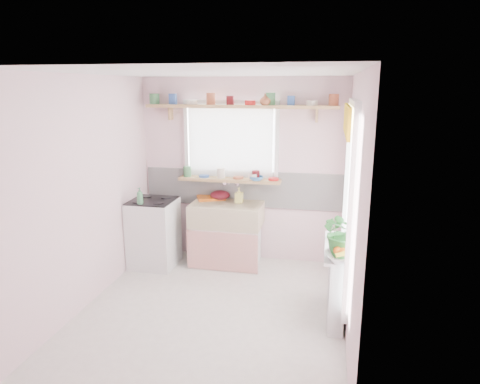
# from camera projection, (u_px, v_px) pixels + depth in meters

# --- Properties ---
(room) EXTENTS (3.20, 3.20, 3.20)m
(room) POSITION_uv_depth(u_px,v_px,m) (285.00, 174.00, 5.00)
(room) COLOR silver
(room) RESTS_ON ground
(sink_unit) EXTENTS (0.95, 0.65, 1.11)m
(sink_unit) POSITION_uv_depth(u_px,v_px,m) (227.00, 234.00, 5.80)
(sink_unit) COLOR white
(sink_unit) RESTS_ON ground
(cooker) EXTENTS (0.58, 0.58, 0.93)m
(cooker) POSITION_uv_depth(u_px,v_px,m) (154.00, 233.00, 5.75)
(cooker) COLOR white
(cooker) RESTS_ON ground
(radiator_ledge) EXTENTS (0.22, 0.95, 0.78)m
(radiator_ledge) POSITION_uv_depth(u_px,v_px,m) (336.00, 280.00, 4.48)
(radiator_ledge) COLOR white
(radiator_ledge) RESTS_ON ground
(windowsill) EXTENTS (1.40, 0.22, 0.04)m
(windowsill) POSITION_uv_depth(u_px,v_px,m) (230.00, 180.00, 5.80)
(windowsill) COLOR tan
(windowsill) RESTS_ON room
(pine_shelf) EXTENTS (2.52, 0.24, 0.04)m
(pine_shelf) POSITION_uv_depth(u_px,v_px,m) (240.00, 106.00, 5.53)
(pine_shelf) COLOR tan
(pine_shelf) RESTS_ON room
(shelf_crockery) EXTENTS (2.47, 0.11, 0.12)m
(shelf_crockery) POSITION_uv_depth(u_px,v_px,m) (238.00, 101.00, 5.52)
(shelf_crockery) COLOR #3F7F4C
(shelf_crockery) RESTS_ON pine_shelf
(sill_crockery) EXTENTS (1.35, 0.11, 0.12)m
(sill_crockery) POSITION_uv_depth(u_px,v_px,m) (226.00, 174.00, 5.80)
(sill_crockery) COLOR #3F7F4C
(sill_crockery) RESTS_ON windowsill
(dish_tray) EXTENTS (0.45, 0.41, 0.04)m
(dish_tray) POSITION_uv_depth(u_px,v_px,m) (211.00, 198.00, 5.94)
(dish_tray) COLOR #CA5B12
(dish_tray) RESTS_ON sink_unit
(colander) EXTENTS (0.37, 0.37, 0.13)m
(colander) POSITION_uv_depth(u_px,v_px,m) (220.00, 195.00, 5.91)
(colander) COLOR #4F0D18
(colander) RESTS_ON sink_unit
(jade_plant) EXTENTS (0.53, 0.49, 0.47)m
(jade_plant) POSITION_uv_depth(u_px,v_px,m) (343.00, 232.00, 4.09)
(jade_plant) COLOR #2C6F2E
(jade_plant) RESTS_ON radiator_ledge
(fruit_bowl) EXTENTS (0.38, 0.38, 0.08)m
(fruit_bowl) POSITION_uv_depth(u_px,v_px,m) (343.00, 258.00, 3.99)
(fruit_bowl) COLOR silver
(fruit_bowl) RESTS_ON radiator_ledge
(herb_pot) EXTENTS (0.14, 0.12, 0.23)m
(herb_pot) POSITION_uv_depth(u_px,v_px,m) (330.00, 229.00, 4.57)
(herb_pot) COLOR #28652E
(herb_pot) RESTS_ON radiator_ledge
(soap_bottle_sink) EXTENTS (0.10, 0.10, 0.21)m
(soap_bottle_sink) POSITION_uv_depth(u_px,v_px,m) (239.00, 195.00, 5.73)
(soap_bottle_sink) COLOR #E0D763
(soap_bottle_sink) RESTS_ON sink_unit
(sill_cup) EXTENTS (0.12, 0.12, 0.09)m
(sill_cup) POSITION_uv_depth(u_px,v_px,m) (252.00, 177.00, 5.67)
(sill_cup) COLOR beige
(sill_cup) RESTS_ON windowsill
(sill_bowl) EXTENTS (0.20, 0.20, 0.06)m
(sill_bowl) POSITION_uv_depth(u_px,v_px,m) (256.00, 178.00, 5.66)
(sill_bowl) COLOR teal
(sill_bowl) RESTS_ON windowsill
(shelf_vase) EXTENTS (0.15, 0.15, 0.15)m
(shelf_vase) POSITION_uv_depth(u_px,v_px,m) (265.00, 99.00, 5.38)
(shelf_vase) COLOR brown
(shelf_vase) RESTS_ON pine_shelf
(cooker_bottle) EXTENTS (0.09, 0.09, 0.21)m
(cooker_bottle) POSITION_uv_depth(u_px,v_px,m) (140.00, 196.00, 5.42)
(cooker_bottle) COLOR #468C5C
(cooker_bottle) RESTS_ON cooker
(fruit) EXTENTS (0.20, 0.14, 0.10)m
(fruit) POSITION_uv_depth(u_px,v_px,m) (344.00, 252.00, 3.98)
(fruit) COLOR #D65B12
(fruit) RESTS_ON fruit_bowl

